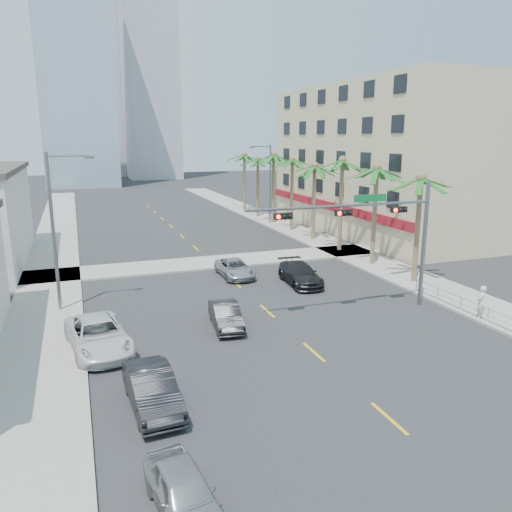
{
  "coord_description": "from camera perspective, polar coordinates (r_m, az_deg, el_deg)",
  "views": [
    {
      "loc": [
        -9.9,
        -15.37,
        9.75
      ],
      "look_at": [
        -0.93,
        9.33,
        3.5
      ],
      "focal_mm": 35.0,
      "sensor_mm": 36.0,
      "label": 1
    }
  ],
  "objects": [
    {
      "name": "ground",
      "position": [
        20.72,
        11.71,
        -14.99
      ],
      "size": [
        260.0,
        260.0,
        0.0
      ],
      "primitive_type": "plane",
      "color": "#262628",
      "rests_on": "ground"
    },
    {
      "name": "sidewalk_right",
      "position": [
        42.71,
        11.51,
        0.01
      ],
      "size": [
        4.0,
        120.0,
        0.15
      ],
      "primitive_type": "cube",
      "color": "gray",
      "rests_on": "ground"
    },
    {
      "name": "sidewalk_left",
      "position": [
        36.73,
        -22.5,
        -2.94
      ],
      "size": [
        4.0,
        120.0,
        0.15
      ],
      "primitive_type": "cube",
      "color": "gray",
      "rests_on": "ground"
    },
    {
      "name": "sidewalk_cross",
      "position": [
        39.85,
        -4.96,
        -0.73
      ],
      "size": [
        80.0,
        4.0,
        0.15
      ],
      "primitive_type": "cube",
      "color": "gray",
      "rests_on": "ground"
    },
    {
      "name": "building_right",
      "position": [
        55.51,
        15.41,
        10.57
      ],
      "size": [
        15.25,
        28.0,
        15.0
      ],
      "color": "beige",
      "rests_on": "ground"
    },
    {
      "name": "tower_far_left",
      "position": [
        111.31,
        -20.05,
        19.97
      ],
      "size": [
        14.0,
        14.0,
        48.0
      ],
      "primitive_type": "cube",
      "color": "#99B2C6",
      "rests_on": "ground"
    },
    {
      "name": "tower_far_right",
      "position": [
        128.4,
        -12.13,
        22.17
      ],
      "size": [
        12.0,
        12.0,
        60.0
      ],
      "primitive_type": "cube",
      "color": "#ADADB2",
      "rests_on": "ground"
    },
    {
      "name": "tower_far_center",
      "position": [
        140.99,
        -17.91,
        17.33
      ],
      "size": [
        16.0,
        16.0,
        42.0
      ],
      "primitive_type": "cube",
      "color": "#ADADB2",
      "rests_on": "ground"
    },
    {
      "name": "traffic_signal_mast",
      "position": [
        28.5,
        13.8,
        3.52
      ],
      "size": [
        11.12,
        0.54,
        7.2
      ],
      "color": "slate",
      "rests_on": "ground"
    },
    {
      "name": "palm_tree_0",
      "position": [
        34.91,
        18.35,
        8.32
      ],
      "size": [
        4.8,
        4.8,
        7.8
      ],
      "color": "brown",
      "rests_on": "ground"
    },
    {
      "name": "palm_tree_1",
      "position": [
        39.1,
        13.65,
        9.6
      ],
      "size": [
        4.8,
        4.8,
        8.16
      ],
      "color": "brown",
      "rests_on": "ground"
    },
    {
      "name": "palm_tree_2",
      "position": [
        43.51,
        9.86,
        10.58
      ],
      "size": [
        4.8,
        4.8,
        8.52
      ],
      "color": "brown",
      "rests_on": "ground"
    },
    {
      "name": "palm_tree_3",
      "position": [
        48.12,
        6.73,
        10.11
      ],
      "size": [
        4.8,
        4.8,
        7.8
      ],
      "color": "brown",
      "rests_on": "ground"
    },
    {
      "name": "palm_tree_4",
      "position": [
        52.8,
        4.18,
        10.82
      ],
      "size": [
        4.8,
        4.8,
        8.16
      ],
      "color": "brown",
      "rests_on": "ground"
    },
    {
      "name": "palm_tree_5",
      "position": [
        57.57,
        2.04,
        11.4
      ],
      "size": [
        4.8,
        4.8,
        8.52
      ],
      "color": "brown",
      "rests_on": "ground"
    },
    {
      "name": "palm_tree_6",
      "position": [
        62.45,
        0.22,
        10.92
      ],
      "size": [
        4.8,
        4.8,
        7.8
      ],
      "color": "brown",
      "rests_on": "ground"
    },
    {
      "name": "palm_tree_7",
      "position": [
        67.34,
        -1.34,
        11.39
      ],
      "size": [
        4.8,
        4.8,
        8.16
      ],
      "color": "brown",
      "rests_on": "ground"
    },
    {
      "name": "streetlight_left",
      "position": [
        29.77,
        -21.83,
        3.34
      ],
      "size": [
        2.55,
        0.25,
        9.0
      ],
      "color": "slate",
      "rests_on": "ground"
    },
    {
      "name": "streetlight_right",
      "position": [
        57.51,
        1.45,
        8.69
      ],
      "size": [
        2.55,
        0.25,
        9.0
      ],
      "color": "slate",
      "rests_on": "ground"
    },
    {
      "name": "guardrail",
      "position": [
        30.78,
        22.42,
        -4.83
      ],
      "size": [
        0.08,
        8.08,
        1.0
      ],
      "color": "silver",
      "rests_on": "ground"
    },
    {
      "name": "car_parked_near",
      "position": [
        14.69,
        -8.27,
        -25.15
      ],
      "size": [
        1.92,
        3.83,
        1.25
      ],
      "primitive_type": "imported",
      "rotation": [
        0.0,
        0.0,
        0.12
      ],
      "color": "#B1B0B5",
      "rests_on": "ground"
    },
    {
      "name": "car_parked_mid",
      "position": [
        19.35,
        -11.79,
        -14.69
      ],
      "size": [
        1.81,
        4.55,
        1.47
      ],
      "primitive_type": "imported",
      "rotation": [
        0.0,
        0.0,
        0.06
      ],
      "color": "black",
      "rests_on": "ground"
    },
    {
      "name": "car_parked_far",
      "position": [
        24.68,
        -17.58,
        -8.66
      ],
      "size": [
        3.21,
        5.71,
        1.51
      ],
      "primitive_type": "imported",
      "rotation": [
        0.0,
        0.0,
        0.14
      ],
      "color": "silver",
      "rests_on": "ground"
    },
    {
      "name": "car_lane_left",
      "position": [
        26.43,
        -3.47,
        -6.8
      ],
      "size": [
        1.79,
        4.04,
        1.29
      ],
      "primitive_type": "imported",
      "rotation": [
        0.0,
        0.0,
        -0.11
      ],
      "color": "black",
      "rests_on": "ground"
    },
    {
      "name": "car_lane_center",
      "position": [
        35.79,
        -2.43,
        -1.41
      ],
      "size": [
        2.1,
        4.5,
        1.24
      ],
      "primitive_type": "imported",
      "rotation": [
        0.0,
        0.0,
        -0.01
      ],
      "color": "#B3B4B8",
      "rests_on": "ground"
    },
    {
      "name": "car_lane_right",
      "position": [
        34.09,
        5.06,
        -2.06
      ],
      "size": [
        2.34,
        5.02,
        1.42
      ],
      "primitive_type": "imported",
      "rotation": [
        0.0,
        0.0,
        -0.07
      ],
      "color": "black",
      "rests_on": "ground"
    },
    {
      "name": "pedestrian",
      "position": [
        29.69,
        24.31,
        -4.85
      ],
      "size": [
        0.8,
        0.74,
        1.84
      ],
      "primitive_type": "imported",
      "rotation": [
        0.0,
        0.0,
        3.72
      ],
      "color": "silver",
      "rests_on": "sidewalk_right"
    }
  ]
}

